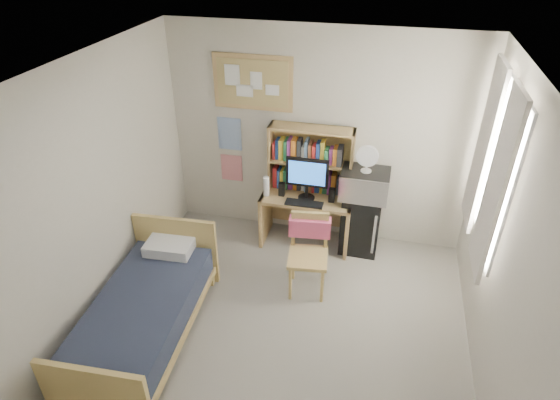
% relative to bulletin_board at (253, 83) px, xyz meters
% --- Properties ---
extents(floor, '(3.60, 4.20, 0.02)m').
position_rel_bulletin_board_xyz_m(floor, '(0.78, -2.08, -1.93)').
color(floor, gray).
rests_on(floor, ground).
extents(ceiling, '(3.60, 4.20, 0.02)m').
position_rel_bulletin_board_xyz_m(ceiling, '(0.78, -2.08, 0.68)').
color(ceiling, white).
rests_on(ceiling, wall_back).
extents(wall_back, '(3.60, 0.04, 2.60)m').
position_rel_bulletin_board_xyz_m(wall_back, '(0.78, 0.02, -0.62)').
color(wall_back, beige).
rests_on(wall_back, floor).
extents(wall_left, '(0.04, 4.20, 2.60)m').
position_rel_bulletin_board_xyz_m(wall_left, '(-1.02, -2.08, -0.62)').
color(wall_left, beige).
rests_on(wall_left, floor).
extents(wall_right, '(0.04, 4.20, 2.60)m').
position_rel_bulletin_board_xyz_m(wall_right, '(2.58, -2.08, -0.62)').
color(wall_right, beige).
rests_on(wall_right, floor).
extents(window_unit, '(0.10, 1.40, 1.70)m').
position_rel_bulletin_board_xyz_m(window_unit, '(2.53, -0.88, -0.32)').
color(window_unit, white).
rests_on(window_unit, wall_right).
extents(curtain_left, '(0.04, 0.55, 1.70)m').
position_rel_bulletin_board_xyz_m(curtain_left, '(2.50, -1.28, -0.32)').
color(curtain_left, silver).
rests_on(curtain_left, wall_right).
extents(curtain_right, '(0.04, 0.55, 1.70)m').
position_rel_bulletin_board_xyz_m(curtain_right, '(2.50, -0.48, -0.32)').
color(curtain_right, silver).
rests_on(curtain_right, wall_right).
extents(bulletin_board, '(0.94, 0.03, 0.64)m').
position_rel_bulletin_board_xyz_m(bulletin_board, '(0.00, 0.00, 0.00)').
color(bulletin_board, tan).
rests_on(bulletin_board, wall_back).
extents(poster_wave, '(0.30, 0.01, 0.42)m').
position_rel_bulletin_board_xyz_m(poster_wave, '(-0.32, 0.01, -0.67)').
color(poster_wave, '#2958A6').
rests_on(poster_wave, wall_back).
extents(poster_japan, '(0.28, 0.01, 0.36)m').
position_rel_bulletin_board_xyz_m(poster_japan, '(-0.32, 0.01, -1.14)').
color(poster_japan, red).
rests_on(poster_japan, wall_back).
extents(desk, '(1.09, 0.54, 0.68)m').
position_rel_bulletin_board_xyz_m(desk, '(0.73, -0.28, -1.58)').
color(desk, tan).
rests_on(desk, floor).
extents(desk_chair, '(0.51, 0.51, 0.91)m').
position_rel_bulletin_board_xyz_m(desk_chair, '(0.90, -1.16, -1.46)').
color(desk_chair, tan).
rests_on(desk_chair, floor).
extents(mini_fridge, '(0.46, 0.46, 0.76)m').
position_rel_bulletin_board_xyz_m(mini_fridge, '(1.38, -0.24, -1.54)').
color(mini_fridge, black).
rests_on(mini_fridge, floor).
extents(bed, '(0.98, 1.82, 0.49)m').
position_rel_bulletin_board_xyz_m(bed, '(-0.50, -2.18, -1.68)').
color(bed, '#1C2132').
rests_on(bed, floor).
extents(hutch, '(1.00, 0.25, 0.81)m').
position_rel_bulletin_board_xyz_m(hutch, '(0.73, -0.13, -0.83)').
color(hutch, tan).
rests_on(hutch, desk).
extents(monitor, '(0.49, 0.04, 0.53)m').
position_rel_bulletin_board_xyz_m(monitor, '(0.73, -0.34, -0.98)').
color(monitor, black).
rests_on(monitor, desk).
extents(keyboard, '(0.44, 0.14, 0.02)m').
position_rel_bulletin_board_xyz_m(keyboard, '(0.73, -0.48, -1.23)').
color(keyboard, black).
rests_on(keyboard, desk).
extents(speaker_left, '(0.07, 0.07, 0.17)m').
position_rel_bulletin_board_xyz_m(speaker_left, '(0.43, -0.34, -1.16)').
color(speaker_left, black).
rests_on(speaker_left, desk).
extents(speaker_right, '(0.07, 0.07, 0.17)m').
position_rel_bulletin_board_xyz_m(speaker_right, '(1.03, -0.34, -1.16)').
color(speaker_right, black).
rests_on(speaker_right, desk).
extents(water_bottle, '(0.07, 0.07, 0.25)m').
position_rel_bulletin_board_xyz_m(water_bottle, '(0.25, -0.38, -1.12)').
color(water_bottle, white).
rests_on(water_bottle, desk).
extents(hoodie, '(0.46, 0.19, 0.21)m').
position_rel_bulletin_board_xyz_m(hoodie, '(0.88, -0.96, -1.21)').
color(hoodie, '#F35C87').
rests_on(hoodie, desk_chair).
extents(microwave, '(0.55, 0.42, 0.32)m').
position_rel_bulletin_board_xyz_m(microwave, '(1.38, -0.26, -1.00)').
color(microwave, silver).
rests_on(microwave, mini_fridge).
extents(desk_fan, '(0.25, 0.25, 0.30)m').
position_rel_bulletin_board_xyz_m(desk_fan, '(1.38, -0.26, -0.69)').
color(desk_fan, white).
rests_on(desk_fan, microwave).
extents(pillow, '(0.51, 0.37, 0.12)m').
position_rel_bulletin_board_xyz_m(pillow, '(-0.54, -1.44, -1.37)').
color(pillow, white).
rests_on(pillow, bed).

